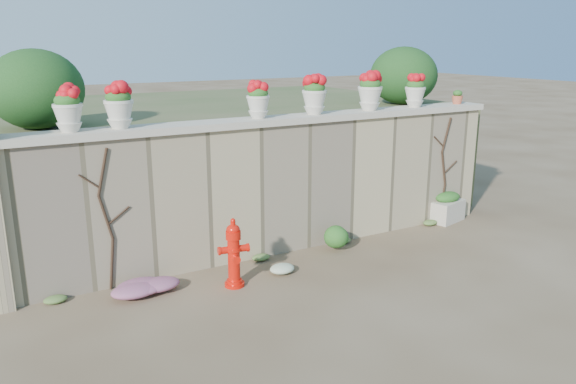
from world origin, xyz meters
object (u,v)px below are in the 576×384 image
fire_hydrant (234,253)px  terracotta_pot (457,98)px  urn_pot_0 (68,110)px  planter_box (447,208)px

fire_hydrant → terracotta_pot: terracotta_pot is taller
urn_pot_0 → terracotta_pot: bearing=0.0°
planter_box → terracotta_pot: terracotta_pot is taller
urn_pot_0 → terracotta_pot: urn_pot_0 is taller
fire_hydrant → planter_box: size_ratio=1.28×
planter_box → urn_pot_0: size_ratio=1.31×
planter_box → terracotta_pot: 2.00m
fire_hydrant → planter_box: 4.61m
fire_hydrant → urn_pot_0: 2.76m
fire_hydrant → terracotta_pot: 5.25m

